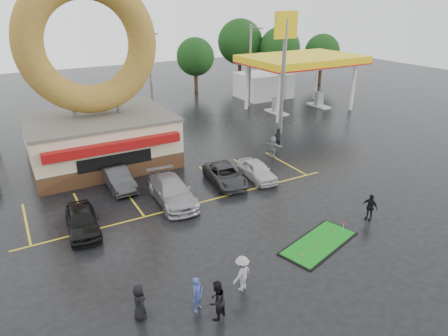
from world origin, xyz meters
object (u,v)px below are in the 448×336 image
gas_station (284,72)px  person_cameraman (370,207)px  streetlight_mid (151,75)px  putting_green (319,243)px  donut_shop (96,105)px  person_blue (198,294)px  streetlight_right (250,64)px  shell_sign (285,51)px  car_grey (225,175)px  car_white (257,170)px  car_dgrey (117,178)px  car_black (82,221)px  car_silver (172,191)px

gas_station → person_cameraman: bearing=-116.5°
streetlight_mid → putting_green: (-0.10, -24.51, -4.75)m
streetlight_mid → donut_shop: bearing=-131.4°
donut_shop → person_blue: 18.14m
gas_station → streetlight_right: bearing=166.3°
donut_shop → streetlight_right: (19.00, 8.95, 0.32)m
shell_sign → car_grey: 13.74m
streetlight_mid → person_cameraman: (4.02, -23.97, -4.00)m
donut_shop → car_grey: size_ratio=3.13×
car_white → car_dgrey: bearing=162.9°
donut_shop → gas_station: 24.35m
streetlight_right → car_black: (-22.37, -18.42, -4.11)m
shell_sign → car_white: bearing=-135.3°
gas_station → person_blue: 35.00m
car_dgrey → car_grey: size_ratio=0.95×
gas_station → car_black: (-26.37, -17.44, -3.03)m
person_cameraman → putting_green: person_cameraman is taller
car_grey → gas_station: bearing=50.6°
gas_station → car_white: gas_station is taller
car_dgrey → car_white: (8.79, -3.35, -0.04)m
donut_shop → streetlight_mid: donut_shop is taller
gas_station → person_cameraman: gas_station is taller
car_white → shell_sign: bearing=48.5°
shell_sign → car_dgrey: 18.03m
car_black → putting_green: bearing=-30.3°
person_cameraman → car_dgrey: bearing=-147.1°
streetlight_right → putting_green: (-12.10, -25.51, -4.75)m
gas_station → person_blue: bearing=-132.5°
car_grey → car_silver: bearing=-162.9°
car_dgrey → person_cameraman: (11.27, -11.02, 0.10)m
streetlight_right → car_silver: 24.70m
car_black → car_white: car_black is taller
car_white → person_blue: person_blue is taller
car_grey → person_blue: 11.98m
person_cameraman → person_blue: bearing=-94.2°
gas_station → person_blue: gas_station is taller
car_dgrey → person_blue: person_blue is taller
car_dgrey → car_white: car_dgrey is taller
streetlight_mid → car_black: size_ratio=2.28×
gas_station → putting_green: (-16.10, -24.53, -3.66)m
gas_station → car_black: 31.76m
donut_shop → putting_green: size_ratio=2.73×
car_black → car_dgrey: 5.45m
shell_sign → car_black: shell_sign is taller
putting_green → car_black: bearing=145.4°
donut_shop → car_dgrey: size_ratio=3.28×
shell_sign → putting_green: shell_sign is taller
donut_shop → person_blue: size_ratio=8.70×
car_silver → shell_sign: bearing=32.1°
donut_shop → streetlight_mid: bearing=48.6°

